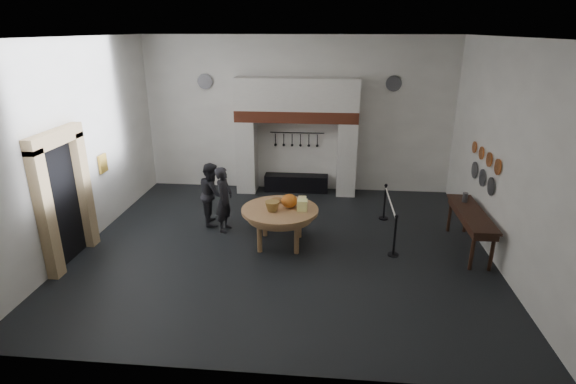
# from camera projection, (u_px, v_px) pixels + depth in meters

# --- Properties ---
(floor) EXTENTS (9.00, 8.00, 0.02)m
(floor) POSITION_uv_depth(u_px,v_px,m) (284.00, 246.00, 10.19)
(floor) COLOR black
(floor) RESTS_ON ground
(ceiling) EXTENTS (9.00, 8.00, 0.02)m
(ceiling) POSITION_uv_depth(u_px,v_px,m) (283.00, 37.00, 8.64)
(ceiling) COLOR silver
(ceiling) RESTS_ON wall_back
(wall_back) EXTENTS (9.00, 0.02, 4.50)m
(wall_back) POSITION_uv_depth(u_px,v_px,m) (297.00, 115.00, 13.15)
(wall_back) COLOR white
(wall_back) RESTS_ON floor
(wall_front) EXTENTS (9.00, 0.02, 4.50)m
(wall_front) POSITION_uv_depth(u_px,v_px,m) (251.00, 231.00, 5.67)
(wall_front) COLOR white
(wall_front) RESTS_ON floor
(wall_left) EXTENTS (0.02, 8.00, 4.50)m
(wall_left) POSITION_uv_depth(u_px,v_px,m) (79.00, 145.00, 9.81)
(wall_left) COLOR white
(wall_left) RESTS_ON floor
(wall_right) EXTENTS (0.02, 8.00, 4.50)m
(wall_right) POSITION_uv_depth(u_px,v_px,m) (506.00, 156.00, 9.02)
(wall_right) COLOR white
(wall_right) RESTS_ON floor
(chimney_pier_left) EXTENTS (0.55, 0.70, 2.15)m
(chimney_pier_left) POSITION_uv_depth(u_px,v_px,m) (247.00, 156.00, 13.36)
(chimney_pier_left) COLOR silver
(chimney_pier_left) RESTS_ON floor
(chimney_pier_right) EXTENTS (0.55, 0.70, 2.15)m
(chimney_pier_right) POSITION_uv_depth(u_px,v_px,m) (347.00, 159.00, 13.10)
(chimney_pier_right) COLOR silver
(chimney_pier_right) RESTS_ON floor
(hearth_brick_band) EXTENTS (3.50, 0.72, 0.32)m
(hearth_brick_band) POSITION_uv_depth(u_px,v_px,m) (297.00, 116.00, 12.81)
(hearth_brick_band) COLOR #9E442B
(hearth_brick_band) RESTS_ON chimney_pier_left
(chimney_hood) EXTENTS (3.50, 0.70, 0.90)m
(chimney_hood) POSITION_uv_depth(u_px,v_px,m) (297.00, 94.00, 12.60)
(chimney_hood) COLOR silver
(chimney_hood) RESTS_ON hearth_brick_band
(iron_range) EXTENTS (1.90, 0.45, 0.50)m
(iron_range) POSITION_uv_depth(u_px,v_px,m) (296.00, 183.00, 13.58)
(iron_range) COLOR black
(iron_range) RESTS_ON floor
(utensil_rail) EXTENTS (1.60, 0.02, 0.02)m
(utensil_rail) POSITION_uv_depth(u_px,v_px,m) (297.00, 133.00, 13.25)
(utensil_rail) COLOR black
(utensil_rail) RESTS_ON wall_back
(door_recess) EXTENTS (0.04, 1.10, 2.50)m
(door_recess) POSITION_uv_depth(u_px,v_px,m) (62.00, 205.00, 9.22)
(door_recess) COLOR black
(door_recess) RESTS_ON floor
(door_jamb_near) EXTENTS (0.22, 0.30, 2.60)m
(door_jamb_near) POSITION_uv_depth(u_px,v_px,m) (46.00, 216.00, 8.54)
(door_jamb_near) COLOR tan
(door_jamb_near) RESTS_ON floor
(door_jamb_far) EXTENTS (0.22, 0.30, 2.60)m
(door_jamb_far) POSITION_uv_depth(u_px,v_px,m) (84.00, 191.00, 9.85)
(door_jamb_far) COLOR tan
(door_jamb_far) RESTS_ON floor
(door_lintel) EXTENTS (0.22, 1.70, 0.30)m
(door_lintel) POSITION_uv_depth(u_px,v_px,m) (54.00, 138.00, 8.73)
(door_lintel) COLOR tan
(door_lintel) RESTS_ON door_jamb_near
(wall_plaque) EXTENTS (0.05, 0.34, 0.44)m
(wall_plaque) POSITION_uv_depth(u_px,v_px,m) (103.00, 163.00, 10.78)
(wall_plaque) COLOR gold
(wall_plaque) RESTS_ON wall_left
(work_table) EXTENTS (1.85, 1.85, 0.07)m
(work_table) POSITION_uv_depth(u_px,v_px,m) (280.00, 210.00, 10.01)
(work_table) COLOR tan
(work_table) RESTS_ON floor
(pumpkin) EXTENTS (0.36, 0.36, 0.31)m
(pumpkin) POSITION_uv_depth(u_px,v_px,m) (289.00, 201.00, 10.02)
(pumpkin) COLOR orange
(pumpkin) RESTS_ON work_table
(cheese_block_big) EXTENTS (0.22, 0.22, 0.24)m
(cheese_block_big) POSITION_uv_depth(u_px,v_px,m) (302.00, 205.00, 9.87)
(cheese_block_big) COLOR #FFFE98
(cheese_block_big) RESTS_ON work_table
(cheese_block_small) EXTENTS (0.18, 0.18, 0.20)m
(cheese_block_small) POSITION_uv_depth(u_px,v_px,m) (302.00, 201.00, 10.16)
(cheese_block_small) COLOR #FFEF98
(cheese_block_small) RESTS_ON work_table
(wicker_basket) EXTENTS (0.34, 0.34, 0.22)m
(wicker_basket) POSITION_uv_depth(u_px,v_px,m) (272.00, 206.00, 9.83)
(wicker_basket) COLOR olive
(wicker_basket) RESTS_ON work_table
(bread_loaf) EXTENTS (0.31, 0.18, 0.13)m
(bread_loaf) POSITION_uv_depth(u_px,v_px,m) (277.00, 200.00, 10.31)
(bread_loaf) COLOR #9D6D37
(bread_loaf) RESTS_ON work_table
(visitor_near) EXTENTS (0.46, 0.63, 1.60)m
(visitor_near) POSITION_uv_depth(u_px,v_px,m) (224.00, 199.00, 10.75)
(visitor_near) COLOR black
(visitor_near) RESTS_ON floor
(visitor_far) EXTENTS (0.79, 0.90, 1.57)m
(visitor_far) POSITION_uv_depth(u_px,v_px,m) (212.00, 194.00, 11.16)
(visitor_far) COLOR #222227
(visitor_far) RESTS_ON floor
(side_table) EXTENTS (0.55, 2.20, 0.06)m
(side_table) POSITION_uv_depth(u_px,v_px,m) (472.00, 213.00, 9.77)
(side_table) COLOR #331B12
(side_table) RESTS_ON floor
(pewter_jug) EXTENTS (0.12, 0.12, 0.22)m
(pewter_jug) POSITION_uv_depth(u_px,v_px,m) (465.00, 197.00, 10.28)
(pewter_jug) COLOR #505055
(pewter_jug) RESTS_ON side_table
(copper_pan_a) EXTENTS (0.03, 0.34, 0.34)m
(copper_pan_a) POSITION_uv_depth(u_px,v_px,m) (498.00, 167.00, 9.31)
(copper_pan_a) COLOR #C6662D
(copper_pan_a) RESTS_ON wall_right
(copper_pan_b) EXTENTS (0.03, 0.32, 0.32)m
(copper_pan_b) POSITION_uv_depth(u_px,v_px,m) (489.00, 160.00, 9.83)
(copper_pan_b) COLOR #C6662D
(copper_pan_b) RESTS_ON wall_right
(copper_pan_c) EXTENTS (0.03, 0.30, 0.30)m
(copper_pan_c) POSITION_uv_depth(u_px,v_px,m) (481.00, 153.00, 10.34)
(copper_pan_c) COLOR #C6662D
(copper_pan_c) RESTS_ON wall_right
(copper_pan_d) EXTENTS (0.03, 0.28, 0.28)m
(copper_pan_d) POSITION_uv_depth(u_px,v_px,m) (474.00, 147.00, 10.85)
(copper_pan_d) COLOR #C6662D
(copper_pan_d) RESTS_ON wall_right
(pewter_plate_left) EXTENTS (0.03, 0.40, 0.40)m
(pewter_plate_left) POSITION_uv_depth(u_px,v_px,m) (491.00, 186.00, 9.67)
(pewter_plate_left) COLOR #4C4C51
(pewter_plate_left) RESTS_ON wall_right
(pewter_plate_mid) EXTENTS (0.03, 0.40, 0.40)m
(pewter_plate_mid) POSITION_uv_depth(u_px,v_px,m) (482.00, 178.00, 10.23)
(pewter_plate_mid) COLOR #4C4C51
(pewter_plate_mid) RESTS_ON wall_right
(pewter_plate_right) EXTENTS (0.03, 0.40, 0.40)m
(pewter_plate_right) POSITION_uv_depth(u_px,v_px,m) (475.00, 170.00, 10.79)
(pewter_plate_right) COLOR #4C4C51
(pewter_plate_right) RESTS_ON wall_right
(pewter_plate_back_left) EXTENTS (0.44, 0.03, 0.44)m
(pewter_plate_back_left) POSITION_uv_depth(u_px,v_px,m) (205.00, 81.00, 13.03)
(pewter_plate_back_left) COLOR #4C4C51
(pewter_plate_back_left) RESTS_ON wall_back
(pewter_plate_back_right) EXTENTS (0.44, 0.03, 0.44)m
(pewter_plate_back_right) POSITION_uv_depth(u_px,v_px,m) (394.00, 84.00, 12.55)
(pewter_plate_back_right) COLOR #4C4C51
(pewter_plate_back_right) RESTS_ON wall_back
(barrier_post_near) EXTENTS (0.05, 0.05, 0.90)m
(barrier_post_near) POSITION_uv_depth(u_px,v_px,m) (395.00, 237.00, 9.63)
(barrier_post_near) COLOR black
(barrier_post_near) RESTS_ON floor
(barrier_post_far) EXTENTS (0.05, 0.05, 0.90)m
(barrier_post_far) POSITION_uv_depth(u_px,v_px,m) (385.00, 203.00, 11.50)
(barrier_post_far) COLOR black
(barrier_post_far) RESTS_ON floor
(barrier_rope) EXTENTS (0.04, 2.00, 0.04)m
(barrier_rope) POSITION_uv_depth(u_px,v_px,m) (391.00, 202.00, 10.43)
(barrier_rope) COLOR white
(barrier_rope) RESTS_ON barrier_post_near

